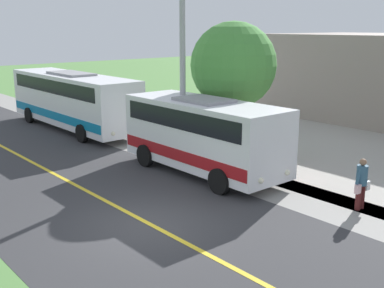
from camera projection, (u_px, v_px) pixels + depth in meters
The scene contains 9 objects.
ground_plane at pixel (149, 224), 13.78m from camera, with size 120.00×120.00×0.00m, color #548442.
road_surface at pixel (149, 224), 13.78m from camera, with size 8.00×100.00×0.01m, color #333335.
sidewalk at pixel (269, 186), 17.05m from camera, with size 2.40×100.00×0.01m, color gray.
road_centre_line at pixel (149, 224), 13.78m from camera, with size 0.16×100.00×0.00m, color gold.
shuttle_bus_front at pixel (204, 132), 18.26m from camera, with size 2.68×7.14×2.91m.
transit_bus_rear at pixel (73, 98), 26.22m from camera, with size 2.69×10.57×3.11m.
pedestrian_with_bags at pixel (361, 182), 14.72m from camera, with size 0.72×0.34×1.62m.
street_light_pole at pixel (180, 62), 19.24m from camera, with size 1.97×0.24×7.43m.
tree_curbside at pixel (233, 66), 20.52m from camera, with size 3.71×3.71×5.77m.
Camera 1 is at (7.37, 10.57, 5.54)m, focal length 44.86 mm.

